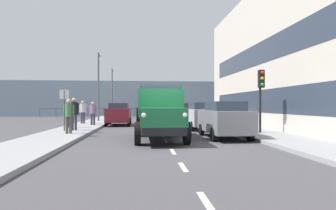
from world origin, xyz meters
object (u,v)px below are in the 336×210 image
Objects in this scene: pedestrian_with_bag at (74,111)px; pedestrian_near_railing at (83,110)px; truck_vintage_green at (160,114)px; pedestrian_couple_b at (69,113)px; car_maroon_oppositeside_0 at (119,114)px; pedestrian_in_dark_coat at (71,113)px; pedestrian_couple_a at (93,111)px; car_silver_kerbside_1 at (202,115)px; traffic_light_near at (261,87)px; car_grey_kerbside_near at (224,119)px; car_white_kerbside_3 at (180,112)px; street_sign at (64,103)px; lamp_post_far at (112,88)px; car_red_kerbside_2 at (189,113)px; lamp_post_promenade at (99,80)px.

pedestrian_near_railing is at bearing -83.08° from pedestrian_with_bag.
truck_vintage_green is 4.90m from pedestrian_couple_b.
pedestrian_in_dark_coat is (2.65, 4.15, 0.18)m from car_maroon_oppositeside_0.
truck_vintage_green reaches higher than pedestrian_couple_a.
car_silver_kerbside_1 is 4.92m from traffic_light_near.
pedestrian_couple_a is (1.69, 1.77, 0.22)m from car_maroon_oppositeside_0.
car_grey_kerbside_near and car_white_kerbside_3 have the same top height.
pedestrian_couple_b is at bearing -25.46° from truck_vintage_green.
truck_vintage_green is 6.30m from street_sign.
lamp_post_far reaches higher than street_sign.
car_red_kerbside_2 is 9.67m from pedestrian_in_dark_coat.
truck_vintage_green is 11.54m from pedestrian_near_railing.
pedestrian_with_bag is at bearing 13.00° from car_silver_kerbside_1.
lamp_post_far is at bearing -89.85° from pedestrian_with_bag.
pedestrian_in_dark_coat reaches higher than car_silver_kerbside_1.
car_red_kerbside_2 is at bearing -76.82° from traffic_light_near.
street_sign is at bearing 69.22° from car_maroon_oppositeside_0.
pedestrian_couple_a is 0.27× the size of lamp_post_promenade.
car_white_kerbside_3 is 0.67× the size of lamp_post_promenade.
car_grey_kerbside_near is 25.97m from lamp_post_far.
car_grey_kerbside_near is (-3.06, -0.78, -0.28)m from truck_vintage_green.
pedestrian_couple_b is (7.49, 3.67, 0.26)m from car_silver_kerbside_1.
truck_vintage_green is 6.10m from pedestrian_with_bag.
lamp_post_far is (2.06, -15.21, 2.94)m from car_maroon_oppositeside_0.
truck_vintage_green reaches higher than pedestrian_near_railing.
car_grey_kerbside_near is 2.37× the size of pedestrian_near_railing.
lamp_post_promenade is (-0.59, -4.16, 2.67)m from pedestrian_near_railing.
pedestrian_with_bag reaches higher than car_grey_kerbside_near.
car_grey_kerbside_near is at bearing 147.68° from pedestrian_in_dark_coat.
pedestrian_couple_b reaches higher than car_red_kerbside_2.
truck_vintage_green is 6.55m from car_silver_kerbside_1.
pedestrian_with_bag is (7.66, 1.77, 0.33)m from car_silver_kerbside_1.
car_silver_kerbside_1 is at bearing -167.00° from pedestrian_with_bag.
car_maroon_oppositeside_0 is (5.66, -9.41, 0.00)m from car_grey_kerbside_near.
street_sign is at bearing 41.82° from car_red_kerbside_2.
car_silver_kerbside_1 is 8.32m from pedestrian_in_dark_coat.
car_white_kerbside_3 is (-3.06, -16.97, -0.28)m from truck_vintage_green.
car_white_kerbside_3 is 16.64m from pedestrian_couple_b.
pedestrian_couple_a is (-0.96, -2.38, 0.05)m from pedestrian_in_dark_coat.
car_maroon_oppositeside_0 is 1.87× the size of street_sign.
truck_vintage_green is at bearing 143.67° from street_sign.
car_white_kerbside_3 is (0.00, -5.99, 0.00)m from car_red_kerbside_2.
lamp_post_promenade is at bearing -62.73° from car_maroon_oppositeside_0.
lamp_post_far reaches higher than car_silver_kerbside_1.
car_white_kerbside_3 is at bearing -141.29° from pedestrian_near_railing.
street_sign is (0.63, -1.61, 0.52)m from pedestrian_couple_b.
pedestrian_near_railing is 13.68m from traffic_light_near.
truck_vintage_green is at bearing 154.54° from pedestrian_couple_b.
car_silver_kerbside_1 is at bearing 90.00° from car_white_kerbside_3.
lamp_post_promenade reaches higher than car_white_kerbside_3.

